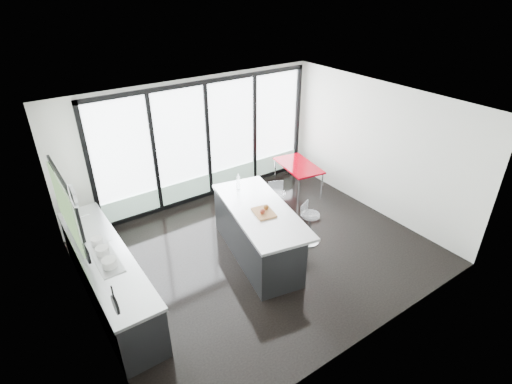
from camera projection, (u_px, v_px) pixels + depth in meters
floor at (261, 253)px, 7.58m from camera, size 6.00×5.00×0.00m
ceiling at (262, 109)px, 6.21m from camera, size 6.00×5.00×0.00m
wall_back at (207, 146)px, 8.86m from camera, size 6.00×0.09×2.80m
wall_front at (375, 264)px, 5.10m from camera, size 6.00×0.00×2.80m
wall_left at (75, 229)px, 5.52m from camera, size 0.26×5.00×2.80m
wall_right at (377, 149)px, 8.39m from camera, size 0.00×5.00×2.80m
counter_cabinets at (109, 276)px, 6.30m from camera, size 0.69×3.24×1.36m
island at (256, 232)px, 7.29m from camera, size 1.48×2.57×1.28m
bar_stool_near at (310, 228)px, 7.72m from camera, size 0.54×0.54×0.65m
bar_stool_far at (277, 206)px, 8.43m from camera, size 0.55×0.55×0.66m
red_table at (298, 177)px, 9.58m from camera, size 0.92×1.36×0.67m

